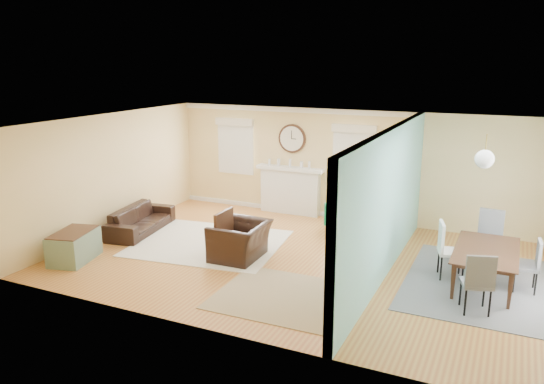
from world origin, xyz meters
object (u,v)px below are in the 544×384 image
Objects in this scene: eames_chair at (240,241)px; dining_table at (487,268)px; green_chair at (345,216)px; sofa at (141,219)px; credenza at (385,229)px.

eames_chair is 4.40m from dining_table.
green_chair is 0.38× the size of dining_table.
sofa is at bearing 57.22° from green_chair.
dining_table is (1.99, -1.11, -0.08)m from credenza.
eames_chair reaches higher than sofa.
credenza is at bearing 61.05° from dining_table.
dining_table reaches higher than green_chair.
eames_chair reaches higher than green_chair.
green_chair is at bearing 58.65° from dining_table.
eames_chair is at bearing 98.64° from dining_table.
credenza reaches higher than dining_table.
sofa is 4.54m from green_chair.
sofa is 7.12m from dining_table.
credenza reaches higher than green_chair.
green_chair is at bearing 150.78° from eames_chair.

